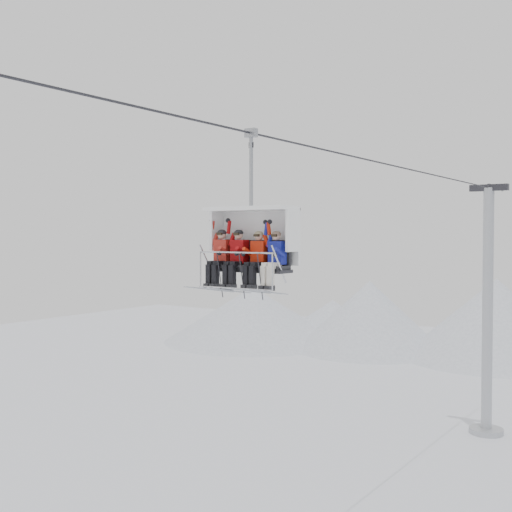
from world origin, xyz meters
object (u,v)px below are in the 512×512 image
Objects in this scene: lift_tower_right at (487,327)px; chairlift_carrier at (254,238)px; skier_center_right at (257,258)px; skier_far_left at (220,256)px; skier_center_left at (237,256)px; skier_far_right at (274,258)px.

lift_tower_right is 22.63m from chairlift_carrier.
lift_tower_right is 22.83m from skier_center_right.
skier_center_right is at bearing -45.68° from chairlift_carrier.
lift_tower_right is at bearing 90.77° from skier_center_right.
chairlift_carrier is 2.36× the size of skier_far_left.
chairlift_carrier reaches higher than skier_center_left.
skier_far_left is at bearing -92.17° from lift_tower_right.
skier_far_left is 1.67m from skier_far_right.
chairlift_carrier is at bearing 134.32° from skier_center_right.
chairlift_carrier reaches higher than skier_far_left.
lift_tower_right is 22.85m from skier_far_left.
lift_tower_right is 7.99× the size of skier_far_left.
skier_center_right is at bearing 179.94° from skier_far_right.
chairlift_carrier is 0.65m from skier_center_right.
chairlift_carrier is at bearing 159.25° from skier_far_right.
skier_far_left is 1.15m from skier_center_right.
skier_far_right is (0.82, -0.31, -0.49)m from chairlift_carrier.
skier_far_right is at bearing -87.91° from lift_tower_right.
skier_far_right is (0.52, -0.00, -0.00)m from skier_center_right.
skier_center_left is 1.13m from skier_far_right.
chairlift_carrier is at bearing 19.67° from skier_far_left.
lift_tower_right is 7.99× the size of skier_center_left.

